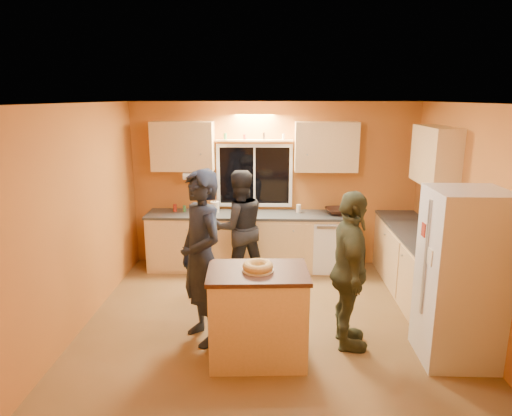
{
  "coord_description": "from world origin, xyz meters",
  "views": [
    {
      "loc": [
        -0.02,
        -5.16,
        2.67
      ],
      "look_at": [
        -0.22,
        0.4,
        1.31
      ],
      "focal_mm": 32.0,
      "sensor_mm": 36.0,
      "label": 1
    }
  ],
  "objects_px": {
    "island": "(258,315)",
    "person_center": "(239,227)",
    "person_left": "(201,258)",
    "person_right": "(350,271)",
    "refrigerator": "(461,277)"
  },
  "relations": [
    {
      "from": "person_center",
      "to": "person_left",
      "type": "bearing_deg",
      "value": 58.73
    },
    {
      "from": "person_left",
      "to": "person_center",
      "type": "relative_size",
      "value": 1.16
    },
    {
      "from": "refrigerator",
      "to": "person_center",
      "type": "bearing_deg",
      "value": 140.71
    },
    {
      "from": "person_center",
      "to": "person_right",
      "type": "height_order",
      "value": "person_right"
    },
    {
      "from": "refrigerator",
      "to": "person_center",
      "type": "relative_size",
      "value": 1.08
    },
    {
      "from": "refrigerator",
      "to": "person_center",
      "type": "xyz_separation_m",
      "value": [
        -2.38,
        1.95,
        -0.06
      ]
    },
    {
      "from": "person_center",
      "to": "person_right",
      "type": "bearing_deg",
      "value": 105.29
    },
    {
      "from": "island",
      "to": "person_right",
      "type": "xyz_separation_m",
      "value": [
        0.97,
        0.29,
        0.37
      ]
    },
    {
      "from": "person_left",
      "to": "person_right",
      "type": "height_order",
      "value": "person_left"
    },
    {
      "from": "refrigerator",
      "to": "person_left",
      "type": "xyz_separation_m",
      "value": [
        -2.67,
        0.29,
        0.07
      ]
    },
    {
      "from": "island",
      "to": "person_right",
      "type": "relative_size",
      "value": 0.6
    },
    {
      "from": "person_center",
      "to": "person_right",
      "type": "distance_m",
      "value": 2.18
    },
    {
      "from": "person_left",
      "to": "person_right",
      "type": "distance_m",
      "value": 1.6
    },
    {
      "from": "refrigerator",
      "to": "island",
      "type": "xyz_separation_m",
      "value": [
        -2.05,
        -0.09,
        -0.4
      ]
    },
    {
      "from": "island",
      "to": "person_center",
      "type": "xyz_separation_m",
      "value": [
        -0.34,
        2.04,
        0.34
      ]
    }
  ]
}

